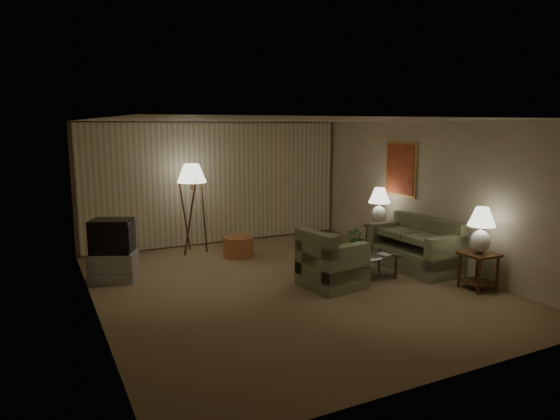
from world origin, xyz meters
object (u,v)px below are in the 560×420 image
at_px(vase, 358,252).
at_px(tv_cabinet, 114,267).
at_px(coffee_table, 365,263).
at_px(crt_tv, 112,236).
at_px(table_lamp_near, 481,226).
at_px(side_table_far, 378,234).
at_px(table_lamp_far, 379,203).
at_px(side_table_near, 479,265).
at_px(floor_lamp, 193,207).
at_px(sofa, 414,249).
at_px(armchair, 332,264).
at_px(ottoman, 238,247).

bearing_deg(vase, tv_cabinet, 153.87).
xyz_separation_m(coffee_table, vase, (-0.15, 0.00, 0.22)).
bearing_deg(crt_tv, table_lamp_near, -5.53).
height_order(side_table_far, table_lamp_far, table_lamp_far).
distance_m(side_table_near, table_lamp_near, 0.63).
height_order(crt_tv, floor_lamp, floor_lamp).
height_order(floor_lamp, vase, floor_lamp).
height_order(tv_cabinet, crt_tv, crt_tv).
xyz_separation_m(sofa, floor_lamp, (-3.27, 2.99, 0.59)).
xyz_separation_m(side_table_near, crt_tv, (-5.20, 3.08, 0.38)).
xyz_separation_m(table_lamp_near, coffee_table, (-1.32, 1.25, -0.76)).
height_order(side_table_near, coffee_table, side_table_near).
relative_size(sofa, table_lamp_near, 2.34).
bearing_deg(side_table_far, sofa, -96.84).
relative_size(table_lamp_far, crt_tv, 0.95).
distance_m(side_table_far, tv_cabinet, 5.22).
bearing_deg(side_table_near, tv_cabinet, 149.36).
distance_m(armchair, table_lamp_near, 2.44).
xyz_separation_m(side_table_near, vase, (-1.47, 1.25, 0.09)).
relative_size(table_lamp_far, tv_cabinet, 0.86).
height_order(coffee_table, floor_lamp, floor_lamp).
height_order(sofa, ottoman, sofa).
height_order(armchair, tv_cabinet, armchair).
bearing_deg(coffee_table, vase, 180.00).
xyz_separation_m(sofa, table_lamp_far, (0.15, 1.25, 0.68)).
height_order(side_table_near, table_lamp_near, table_lamp_near).
relative_size(table_lamp_far, coffee_table, 0.69).
xyz_separation_m(side_table_far, ottoman, (-2.71, 1.02, -0.19)).
bearing_deg(vase, floor_lamp, 122.21).
bearing_deg(tv_cabinet, table_lamp_near, -5.53).
xyz_separation_m(coffee_table, floor_lamp, (-2.10, 3.09, 0.69)).
distance_m(tv_cabinet, crt_tv, 0.53).
bearing_deg(coffee_table, side_table_near, -43.45).
relative_size(sofa, armchair, 1.56).
height_order(table_lamp_near, vase, table_lamp_near).
relative_size(side_table_near, table_lamp_near, 0.80).
relative_size(sofa, table_lamp_far, 2.29).
bearing_deg(table_lamp_far, table_lamp_near, -90.00).
relative_size(table_lamp_far, vase, 4.50).
bearing_deg(coffee_table, armchair, -173.17).
xyz_separation_m(side_table_near, side_table_far, (-0.00, 2.60, -0.01)).
relative_size(coffee_table, floor_lamp, 0.60).
distance_m(sofa, vase, 1.33).
distance_m(sofa, tv_cabinet, 5.34).
bearing_deg(table_lamp_far, sofa, -96.84).
bearing_deg(vase, side_table_far, 42.57).
distance_m(side_table_near, ottoman, 4.53).
distance_m(table_lamp_near, vase, 2.00).
relative_size(side_table_near, crt_tv, 0.75).
relative_size(armchair, table_lamp_near, 1.50).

